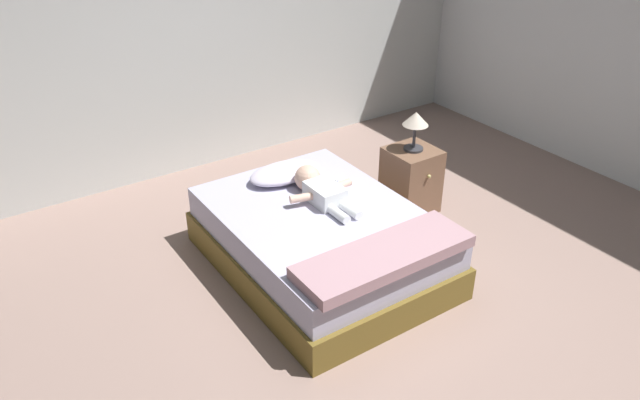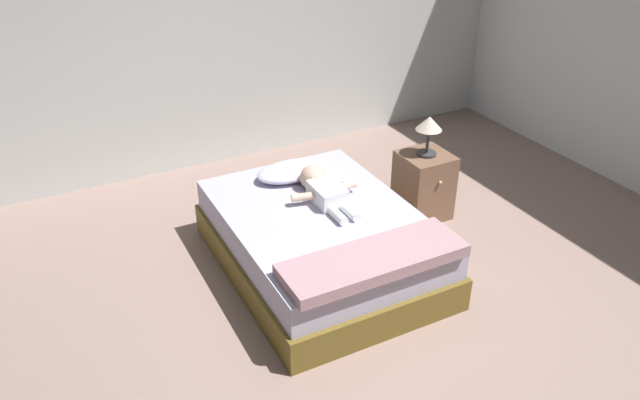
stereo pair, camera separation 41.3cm
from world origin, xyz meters
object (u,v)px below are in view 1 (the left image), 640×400
object	(u,v)px
toothbrush	(339,184)
lamp	(416,122)
baby	(319,189)
pillow	(284,173)
nightstand	(411,180)
bed	(320,241)

from	to	relation	value
toothbrush	lamp	distance (m)	0.80
baby	lamp	size ratio (longest dim) A/B	2.04
pillow	lamp	bearing A→B (deg)	-15.67
baby	toothbrush	size ratio (longest dim) A/B	5.19
pillow	baby	bearing A→B (deg)	-81.44
toothbrush	nightstand	bearing A→B (deg)	1.67
toothbrush	nightstand	distance (m)	0.76
pillow	baby	distance (m)	0.39
baby	nightstand	bearing A→B (deg)	5.79
bed	nightstand	xyz separation A→B (m)	(1.07, 0.27, 0.05)
baby	toothbrush	bearing A→B (deg)	18.68
toothbrush	nightstand	world-z (taller)	nightstand
nightstand	baby	bearing A→B (deg)	-174.21
pillow	toothbrush	world-z (taller)	pillow
nightstand	pillow	bearing A→B (deg)	164.32
toothbrush	bed	bearing A→B (deg)	-143.34
bed	pillow	size ratio (longest dim) A/B	3.11
bed	lamp	distance (m)	1.23
baby	nightstand	world-z (taller)	baby
bed	nightstand	bearing A→B (deg)	14.22
pillow	lamp	world-z (taller)	lamp
pillow	baby	size ratio (longest dim) A/B	0.86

